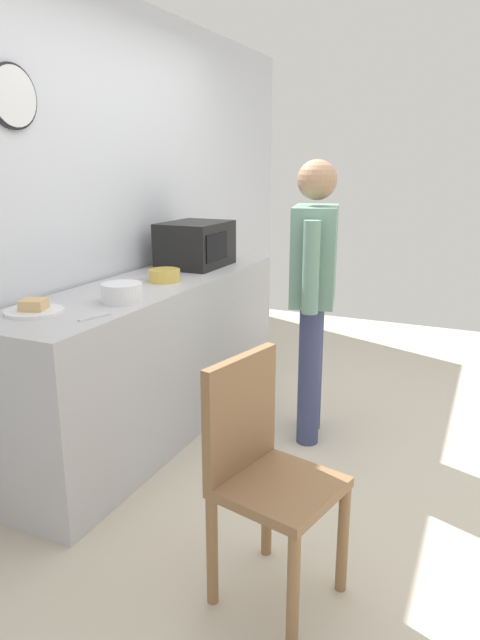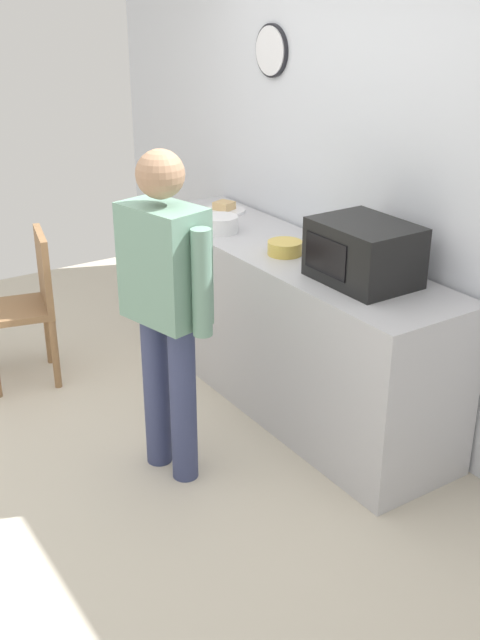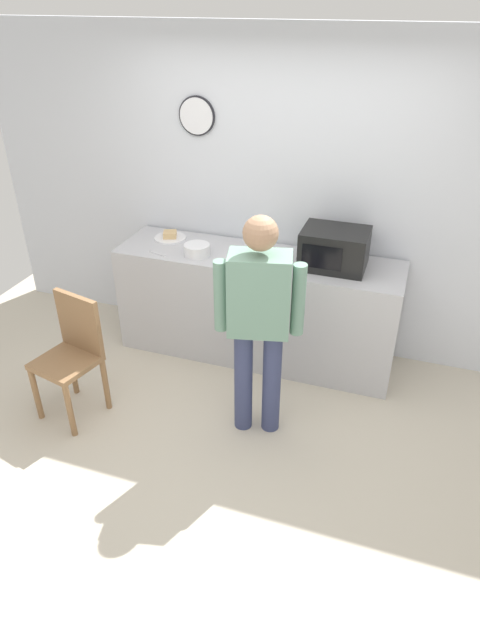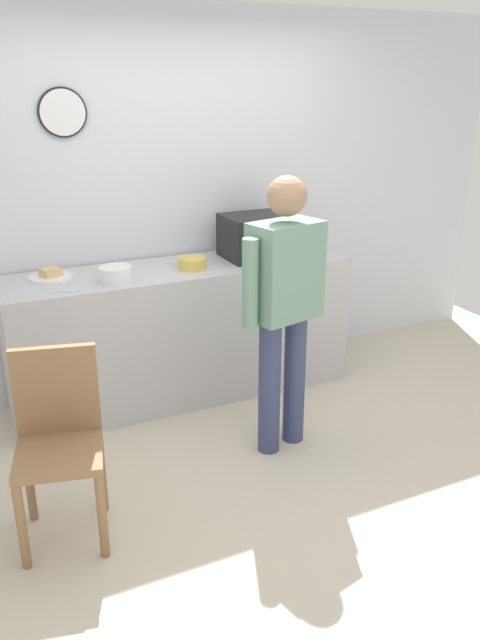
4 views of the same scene
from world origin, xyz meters
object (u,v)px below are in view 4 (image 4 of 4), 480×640
at_px(sandwich_plate, 51,275).
at_px(person_standing, 284,297).
at_px(microwave, 259,236).
at_px(cereal_bowl, 192,263).
at_px(salad_bowl, 116,274).
at_px(spoon_utensil, 67,291).
at_px(wooden_chair, 59,436).
at_px(fork_utensil, 179,262).

bearing_deg(sandwich_plate, person_standing, -42.53).
relative_size(microwave, cereal_bowl, 2.64).
relative_size(salad_bowl, spoon_utensil, 1.23).
bearing_deg(salad_bowl, wooden_chair, -119.65).
bearing_deg(sandwich_plate, microwave, -3.69).
height_order(microwave, sandwich_plate, microwave).
relative_size(cereal_bowl, person_standing, 0.12).
bearing_deg(microwave, cereal_bowl, -171.72).
xyz_separation_m(microwave, salad_bowl, (-1.08, -0.16, -0.10)).
distance_m(spoon_utensil, wooden_chair, 1.06).
height_order(spoon_utensil, wooden_chair, same).
height_order(cereal_bowl, spoon_utensil, cereal_bowl).
bearing_deg(microwave, wooden_chair, -144.75).
bearing_deg(wooden_chair, salad_bowl, 60.35).
bearing_deg(spoon_utensil, cereal_bowl, 10.12).
distance_m(sandwich_plate, fork_utensil, 0.86).
xyz_separation_m(sandwich_plate, salad_bowl, (0.36, -0.25, 0.03)).
distance_m(microwave, wooden_chair, 2.10).
distance_m(microwave, person_standing, 0.99).
bearing_deg(sandwich_plate, cereal_bowl, -10.84).
xyz_separation_m(microwave, sandwich_plate, (-1.43, 0.09, -0.13)).
bearing_deg(cereal_bowl, wooden_chair, -135.60).
distance_m(spoon_utensil, person_standing, 1.29).
xyz_separation_m(sandwich_plate, cereal_bowl, (0.89, -0.17, 0.02)).
relative_size(microwave, fork_utensil, 2.94).
bearing_deg(person_standing, cereal_bowl, 104.86).
height_order(sandwich_plate, spoon_utensil, sandwich_plate).
height_order(microwave, person_standing, person_standing).
xyz_separation_m(cereal_bowl, person_standing, (0.23, -0.86, -0.01)).
xyz_separation_m(fork_utensil, spoon_utensil, (-0.82, -0.31, 0.00)).
height_order(fork_utensil, person_standing, person_standing).
bearing_deg(microwave, fork_utensil, 171.83).
bearing_deg(salad_bowl, microwave, 8.23).
height_order(fork_utensil, wooden_chair, same).
xyz_separation_m(sandwich_plate, person_standing, (1.12, -1.03, 0.01)).
xyz_separation_m(sandwich_plate, fork_utensil, (0.86, -0.01, -0.01)).
bearing_deg(salad_bowl, spoon_utensil, -166.66).
height_order(cereal_bowl, person_standing, person_standing).
distance_m(microwave, fork_utensil, 0.60).
height_order(person_standing, wooden_chair, person_standing).
distance_m(salad_bowl, person_standing, 1.09).
distance_m(microwave, spoon_utensil, 1.42).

